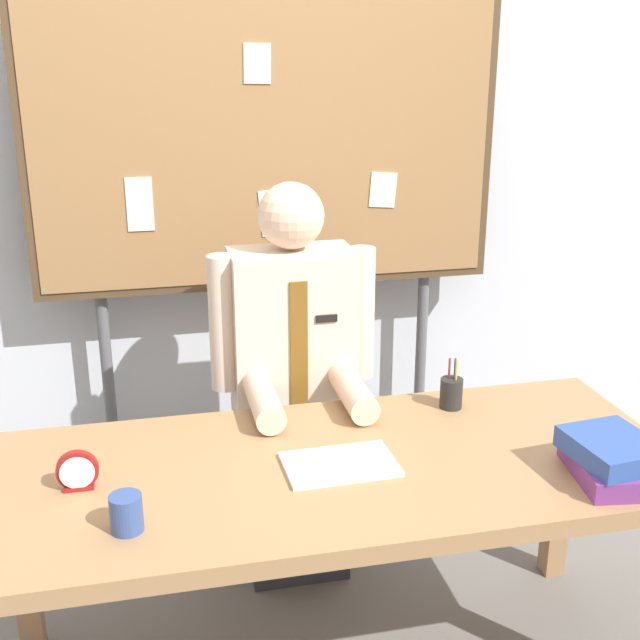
% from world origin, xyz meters
% --- Properties ---
extents(back_wall, '(6.40, 0.08, 2.70)m').
position_xyz_m(back_wall, '(0.00, 1.23, 1.35)').
color(back_wall, silver).
rests_on(back_wall, ground_plane).
extents(desk, '(1.89, 0.79, 0.72)m').
position_xyz_m(desk, '(0.00, 0.00, 0.64)').
color(desk, '#9E754C').
rests_on(desk, ground_plane).
extents(person, '(0.55, 0.56, 1.39)m').
position_xyz_m(person, '(0.00, 0.59, 0.65)').
color(person, '#2D2D33').
rests_on(person, ground_plane).
extents(bulletin_board, '(1.71, 0.09, 2.02)m').
position_xyz_m(bulletin_board, '(-0.00, 1.03, 1.45)').
color(bulletin_board, '#4C3823').
rests_on(bulletin_board, ground_plane).
extents(book_stack, '(0.23, 0.29, 0.11)m').
position_xyz_m(book_stack, '(0.68, -0.23, 0.78)').
color(book_stack, '#72337F').
rests_on(book_stack, desk).
extents(open_notebook, '(0.30, 0.20, 0.01)m').
position_xyz_m(open_notebook, '(0.01, -0.02, 0.73)').
color(open_notebook, white).
rests_on(open_notebook, desk).
extents(desk_clock, '(0.11, 0.04, 0.11)m').
position_xyz_m(desk_clock, '(-0.67, 0.01, 0.77)').
color(desk_clock, maroon).
rests_on(desk_clock, desk).
extents(coffee_mug, '(0.08, 0.08, 0.09)m').
position_xyz_m(coffee_mug, '(-0.55, -0.20, 0.77)').
color(coffee_mug, '#334C8C').
rests_on(coffee_mug, desk).
extents(pen_holder, '(0.07, 0.07, 0.16)m').
position_xyz_m(pen_holder, '(0.44, 0.27, 0.77)').
color(pen_holder, '#262626').
rests_on(pen_holder, desk).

